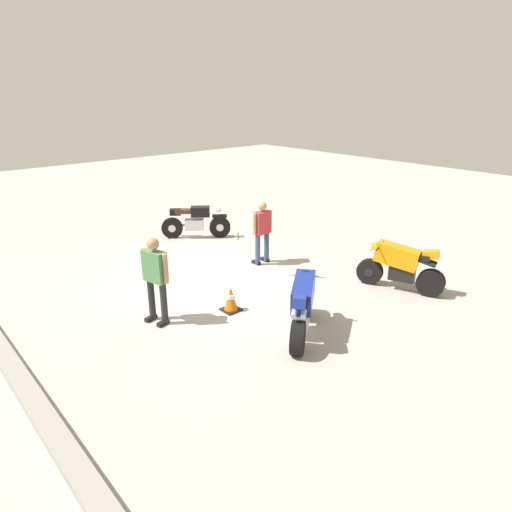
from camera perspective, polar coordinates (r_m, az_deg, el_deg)
ground_plane at (r=10.80m, az=-5.66°, el=-3.08°), size 40.00×40.00×0.00m
motorcycle_orange_sportbike at (r=10.57m, az=17.79°, el=-1.06°), size 1.90×0.93×1.14m
motorcycle_black_cruiser at (r=13.82m, az=-7.67°, el=4.39°), size 1.37×1.73×1.09m
motorcycle_blue_sportbike at (r=8.30m, az=5.90°, el=-6.12°), size 1.33×1.67×1.14m
person_in_red_shirt at (r=11.51m, az=0.79°, el=3.43°), size 0.32×0.64×1.64m
person_in_green_shirt at (r=8.72m, az=-12.62°, el=-2.33°), size 0.66×0.40×1.72m
traffic_cone at (r=9.25m, az=-3.21°, el=-5.43°), size 0.36×0.36×0.53m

